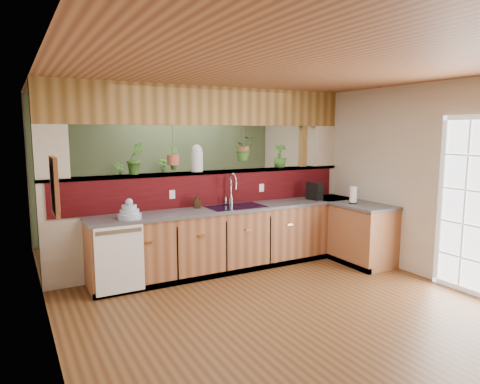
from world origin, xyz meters
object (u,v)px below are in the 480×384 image
dish_stack (129,212)px  paper_towel (353,195)px  faucet (232,188)px  shelving_console (143,212)px  coffee_maker (315,192)px  glass_jar (197,158)px  soap_dispenser (197,201)px

dish_stack → paper_towel: 3.25m
faucet → paper_towel: size_ratio=1.72×
faucet → shelving_console: 2.33m
shelving_console → dish_stack: bearing=-84.7°
dish_stack → coffee_maker: 2.93m
faucet → glass_jar: size_ratio=1.21×
soap_dispenser → shelving_console: soap_dispenser is taller
faucet → soap_dispenser: size_ratio=2.41×
coffee_maker → paper_towel: 0.62m
paper_towel → shelving_console: paper_towel is taller
dish_stack → glass_jar: bearing=24.2°
dish_stack → coffee_maker: bearing=1.5°
faucet → dish_stack: size_ratio=1.61×
paper_towel → soap_dispenser: bearing=160.9°
shelving_console → faucet: bearing=-46.4°
dish_stack → soap_dispenser: size_ratio=1.49×
coffee_maker → faucet: bearing=156.5°
soap_dispenser → glass_jar: size_ratio=0.50×
paper_towel → dish_stack: bearing=171.6°
soap_dispenser → glass_jar: glass_jar is taller
shelving_console → soap_dispenser: bearing=-60.5°
paper_towel → glass_jar: bearing=155.0°
glass_jar → shelving_console: (-0.28, 1.90, -1.08)m
dish_stack → glass_jar: size_ratio=0.75×
glass_jar → paper_towel: bearing=-25.0°
paper_towel → glass_jar: size_ratio=0.70×
glass_jar → dish_stack: bearing=-155.8°
coffee_maker → dish_stack: bearing=166.7°
coffee_maker → glass_jar: bearing=151.9°
dish_stack → coffee_maker: size_ratio=1.08×
faucet → coffee_maker: 1.38m
faucet → dish_stack: bearing=-169.7°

